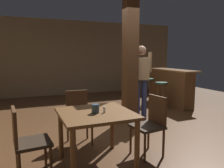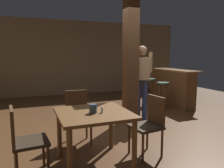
# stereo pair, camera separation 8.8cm
# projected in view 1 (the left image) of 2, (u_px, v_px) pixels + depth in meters

# --- Properties ---
(ground_plane) EXTENTS (10.80, 10.80, 0.00)m
(ground_plane) POSITION_uv_depth(u_px,v_px,m) (138.00, 128.00, 4.56)
(ground_plane) COLOR #4C301C
(wall_back) EXTENTS (8.00, 0.10, 2.80)m
(wall_back) POSITION_uv_depth(u_px,v_px,m) (82.00, 58.00, 8.49)
(wall_back) COLOR #756047
(wall_back) RESTS_ON ground_plane
(pillar) EXTENTS (0.28, 0.28, 2.80)m
(pillar) POSITION_uv_depth(u_px,v_px,m) (130.00, 60.00, 4.84)
(pillar) COLOR #4C301C
(pillar) RESTS_ON ground_plane
(dining_table) EXTENTS (0.96, 0.96, 0.75)m
(dining_table) POSITION_uv_depth(u_px,v_px,m) (96.00, 121.00, 2.97)
(dining_table) COLOR brown
(dining_table) RESTS_ON ground_plane
(chair_west) EXTENTS (0.45, 0.45, 0.89)m
(chair_west) POSITION_uv_depth(u_px,v_px,m) (26.00, 139.00, 2.63)
(chair_west) COLOR #2D2319
(chair_west) RESTS_ON ground_plane
(chair_east) EXTENTS (0.47, 0.47, 0.89)m
(chair_east) POSITION_uv_depth(u_px,v_px,m) (151.00, 122.00, 3.30)
(chair_east) COLOR #2D2319
(chair_east) RESTS_ON ground_plane
(chair_north) EXTENTS (0.44, 0.44, 0.89)m
(chair_north) POSITION_uv_depth(u_px,v_px,m) (78.00, 114.00, 3.76)
(chair_north) COLOR #2D2319
(chair_north) RESTS_ON ground_plane
(napkin_cup) EXTENTS (0.10, 0.10, 0.12)m
(napkin_cup) POSITION_uv_depth(u_px,v_px,m) (95.00, 109.00, 2.90)
(napkin_cup) COLOR #33475B
(napkin_cup) RESTS_ON dining_table
(salt_shaker) EXTENTS (0.03, 0.03, 0.08)m
(salt_shaker) POSITION_uv_depth(u_px,v_px,m) (104.00, 110.00, 2.92)
(salt_shaker) COLOR silver
(salt_shaker) RESTS_ON dining_table
(standing_person) EXTENTS (0.47, 0.31, 1.72)m
(standing_person) POSITION_uv_depth(u_px,v_px,m) (141.00, 77.00, 4.99)
(standing_person) COLOR tan
(standing_person) RESTS_ON ground_plane
(bar_counter) EXTENTS (0.56, 1.71, 1.07)m
(bar_counter) POSITION_uv_depth(u_px,v_px,m) (170.00, 87.00, 6.64)
(bar_counter) COLOR brown
(bar_counter) RESTS_ON ground_plane
(bar_stool_near) EXTENTS (0.33, 0.33, 0.76)m
(bar_stool_near) POSITION_uv_depth(u_px,v_px,m) (161.00, 89.00, 6.07)
(bar_stool_near) COLOR #1E3828
(bar_stool_near) RESTS_ON ground_plane
(bar_stool_mid) EXTENTS (0.35, 0.35, 0.79)m
(bar_stool_mid) POSITION_uv_depth(u_px,v_px,m) (148.00, 85.00, 6.70)
(bar_stool_mid) COLOR #1E3828
(bar_stool_mid) RESTS_ON ground_plane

